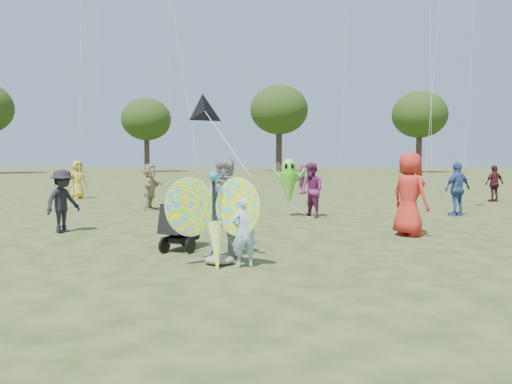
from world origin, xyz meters
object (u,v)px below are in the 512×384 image
at_px(crowd_a, 409,194).
at_px(crowd_d, 150,187).
at_px(crowd_b, 63,201).
at_px(alien_kite, 289,184).
at_px(adult_man, 228,208).
at_px(crowd_e, 312,190).
at_px(butterfly_kite, 215,219).
at_px(child_girl, 244,232).
at_px(crowd_g, 77,180).
at_px(crowd_c, 457,189).
at_px(jogging_stroller, 181,218).
at_px(crowd_j, 301,179).
at_px(crowd_h, 494,183).

xyz_separation_m(crowd_a, crowd_d, (-7.07, 5.58, -0.16)).
relative_size(crowd_b, alien_kite, 0.85).
distance_m(adult_man, crowd_b, 5.04).
xyz_separation_m(adult_man, crowd_e, (2.04, 6.00, -0.08)).
bearing_deg(crowd_a, alien_kite, 3.16).
bearing_deg(crowd_d, crowd_a, -123.64).
height_order(adult_man, crowd_d, adult_man).
relative_size(crowd_b, butterfly_kite, 0.84).
bearing_deg(crowd_a, crowd_b, 55.38).
relative_size(adult_man, alien_kite, 1.01).
bearing_deg(adult_man, alien_kite, 67.00).
height_order(child_girl, crowd_a, crowd_a).
distance_m(crowd_g, alien_kite, 10.72).
height_order(crowd_c, crowd_g, crowd_g).
bearing_deg(crowd_c, crowd_a, 31.10).
xyz_separation_m(child_girl, jogging_stroller, (-1.26, 1.52, 0.05)).
bearing_deg(crowd_e, child_girl, -50.03).
xyz_separation_m(crowd_c, alien_kite, (-5.09, -0.30, 0.16)).
bearing_deg(crowd_b, child_girl, -105.71).
bearing_deg(crowd_a, crowd_j, -25.52).
relative_size(child_girl, crowd_h, 0.78).
distance_m(crowd_d, crowd_e, 5.65).
height_order(crowd_d, crowd_h, crowd_d).
bearing_deg(crowd_g, butterfly_kite, -112.78).
height_order(crowd_j, jogging_stroller, crowd_j).
bearing_deg(crowd_c, crowd_d, -35.24).
distance_m(crowd_g, jogging_stroller, 13.24).
relative_size(crowd_h, alien_kite, 0.83).
relative_size(butterfly_kite, alien_kite, 1.00).
distance_m(crowd_b, crowd_d, 5.25).
distance_m(crowd_e, crowd_g, 11.34).
xyz_separation_m(adult_man, crowd_a, (3.88, 2.56, 0.06)).
distance_m(child_girl, adult_man, 0.80).
distance_m(crowd_h, jogging_stroller, 14.94).
relative_size(crowd_c, butterfly_kite, 0.93).
bearing_deg(crowd_b, adult_man, -102.02).
relative_size(crowd_d, alien_kite, 0.89).
relative_size(crowd_d, crowd_h, 1.07).
height_order(crowd_c, alien_kite, alien_kite).
distance_m(crowd_j, alien_kite, 9.43).
xyz_separation_m(adult_man, alien_kite, (1.38, 6.16, 0.09)).
height_order(crowd_e, crowd_j, crowd_e).
bearing_deg(crowd_b, crowd_e, -39.55).
xyz_separation_m(crowd_e, butterfly_kite, (-2.20, -6.69, -0.03)).
bearing_deg(crowd_d, child_girl, -153.75).
bearing_deg(crowd_h, child_girl, 31.82).
bearing_deg(crowd_j, crowd_b, -18.55).
relative_size(crowd_a, jogging_stroller, 1.64).
xyz_separation_m(crowd_h, alien_kite, (-8.40, -5.08, 0.24)).
height_order(crowd_a, crowd_c, crowd_a).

